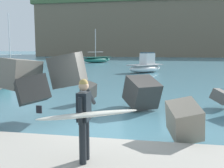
{
  "coord_description": "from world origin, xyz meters",
  "views": [
    {
      "loc": [
        1.85,
        -8.62,
        2.64
      ],
      "look_at": [
        0.13,
        0.5,
        1.4
      ],
      "focal_mm": 43.12,
      "sensor_mm": 36.0,
      "label": 1
    }
  ],
  "objects_px": {
    "boat_mid_right": "(97,60)",
    "boat_near_centre": "(146,66)",
    "surfer_with_board": "(84,115)",
    "boat_near_right": "(8,63)"
  },
  "relations": [
    {
      "from": "boat_mid_right",
      "to": "boat_near_centre",
      "type": "bearing_deg",
      "value": -61.6
    },
    {
      "from": "surfer_with_board",
      "to": "boat_near_centre",
      "type": "height_order",
      "value": "boat_near_centre"
    },
    {
      "from": "surfer_with_board",
      "to": "boat_mid_right",
      "type": "height_order",
      "value": "boat_mid_right"
    },
    {
      "from": "boat_near_centre",
      "to": "boat_mid_right",
      "type": "bearing_deg",
      "value": 118.4
    },
    {
      "from": "boat_near_right",
      "to": "boat_mid_right",
      "type": "bearing_deg",
      "value": 49.81
    },
    {
      "from": "boat_near_centre",
      "to": "boat_near_right",
      "type": "xyz_separation_m",
      "value": [
        -20.15,
        5.96,
        -0.21
      ]
    },
    {
      "from": "surfer_with_board",
      "to": "boat_near_right",
      "type": "relative_size",
      "value": 0.28
    },
    {
      "from": "boat_near_right",
      "to": "boat_near_centre",
      "type": "bearing_deg",
      "value": -16.48
    },
    {
      "from": "boat_near_centre",
      "to": "boat_mid_right",
      "type": "xyz_separation_m",
      "value": [
        -9.83,
        18.18,
        -0.1
      ]
    },
    {
      "from": "surfer_with_board",
      "to": "boat_near_centre",
      "type": "relative_size",
      "value": 0.46
    }
  ]
}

